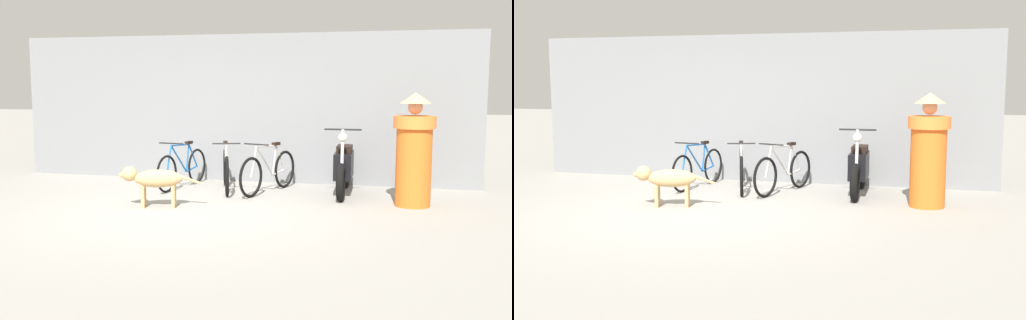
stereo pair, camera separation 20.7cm
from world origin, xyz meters
The scene contains 8 objects.
ground_plane centered at (0.00, 0.00, 0.00)m, with size 60.00×60.00×0.00m, color gray.
shop_wall_back centered at (0.00, 3.10, 1.36)m, with size 8.66×0.20×2.71m.
bicycle_0 centered at (-0.75, 2.05, 0.34)m, with size 0.46×1.68×0.83m.
bicycle_1 centered at (0.06, 1.98, 0.35)m, with size 0.64×1.66×0.85m.
bicycle_2 centered at (0.81, 1.97, 0.35)m, with size 0.64×1.66×0.85m.
motorcycle centered at (2.05, 2.08, 0.43)m, with size 0.58×1.82×1.11m.
stray_dog centered at (-0.56, 0.37, 0.42)m, with size 1.19×0.47×0.61m.
person_in_robes centered at (3.14, 1.39, 0.83)m, with size 0.86×0.86×1.68m.
Camera 2 is at (3.20, -7.62, 1.80)m, focal length 42.00 mm.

